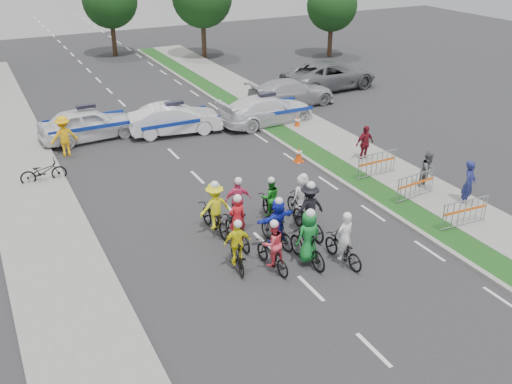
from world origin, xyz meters
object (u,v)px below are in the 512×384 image
rider_0 (343,246)px  civilian_suv (329,75)px  rider_4 (308,214)px  rider_6 (237,228)px  rider_5 (277,225)px  rider_3 (237,250)px  spectator_2 (365,144)px  tree_4 (110,1)px  police_car_0 (88,124)px  spectator_0 (469,183)px  marshal_hiviz (64,136)px  barrier_1 (416,187)px  cone_1 (297,122)px  police_car_1 (175,119)px  rider_10 (215,213)px  parked_bike (43,172)px  cone_0 (299,154)px  civilian_sedan (291,92)px  barrier_2 (377,165)px  rider_8 (270,204)px  rider_2 (272,251)px  police_car_2 (267,110)px  rider_9 (238,206)px  rider_7 (302,201)px  spectator_1 (428,171)px  tree_2 (332,6)px  barrier_0 (464,214)px  rider_1 (308,243)px

rider_0 → civilian_suv: rider_0 is taller
rider_4 → rider_6: (-2.47, 0.49, -0.16)m
civilian_suv → rider_5: bearing=138.1°
rider_3 → spectator_2: size_ratio=1.04×
tree_4 → rider_6: bearing=-97.2°
police_car_0 → spectator_0: spectator_0 is taller
marshal_hiviz → rider_4: bearing=114.7°
barrier_1 → police_car_0: bearing=127.7°
rider_3 → cone_1: size_ratio=2.49×
rider_5 → police_car_1: rider_5 is taller
cone_1 → civilian_suv: bearing=44.6°
rider_10 → parked_bike: bearing=-60.7°
cone_0 → civilian_sedan: bearing=62.0°
rider_6 → cone_1: rider_6 is taller
spectator_0 → cone_0: spectator_0 is taller
barrier_2 → parked_bike: bearing=155.0°
rider_8 → tree_4: tree_4 is taller
civilian_suv → marshal_hiviz: 17.62m
police_car_1 → rider_2: bearing=-177.5°
police_car_1 → civilian_sedan: (7.67, 1.52, 0.00)m
rider_3 → barrier_1: (8.16, 1.19, -0.12)m
rider_5 → barrier_1: bearing=176.1°
rider_0 → rider_5: bearing=-58.5°
rider_10 → police_car_2: rider_10 is taller
rider_9 → marshal_hiviz: 10.41m
rider_4 → spectator_2: (5.71, 4.47, 0.05)m
rider_2 → barrier_2: size_ratio=0.89×
rider_7 → rider_10: bearing=-13.6°
rider_9 → civilian_suv: size_ratio=0.30×
rider_2 → police_car_2: size_ratio=0.34×
cone_0 → spectator_1: bearing=-57.4°
rider_8 → cone_0: 5.65m
rider_10 → tree_2: size_ratio=0.35×
police_car_1 → spectator_0: spectator_0 is taller
rider_6 → spectator_0: (9.03, -1.33, 0.27)m
rider_5 → rider_6: 1.34m
rider_0 → spectator_2: (5.68, 6.51, 0.23)m
marshal_hiviz → barrier_2: bearing=139.2°
cone_1 → rider_6: bearing=-130.5°
rider_6 → spectator_2: rider_6 is taller
police_car_1 → rider_7: bearing=-165.8°
barrier_0 → rider_10: bearing=154.8°
rider_1 → rider_6: (-1.48, 2.06, -0.14)m
police_car_2 → spectator_0: 12.11m
rider_2 → rider_7: bearing=-140.9°
spectator_0 → tree_2: size_ratio=0.31×
rider_0 → tree_2: tree_2 is taller
rider_9 → cone_0: 6.34m
police_car_0 → rider_3: bearing=-178.1°
spectator_0 → spectator_1: 1.81m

